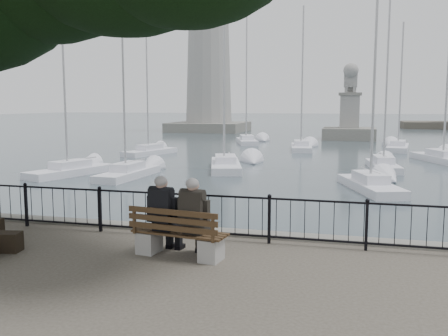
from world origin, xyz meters
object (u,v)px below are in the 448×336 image
(bench, at_px, (178,240))
(person_right, at_px, (196,221))
(lion_monument, at_px, (350,121))
(person_left, at_px, (165,218))
(lighthouse, at_px, (209,37))

(bench, distance_m, person_right, 0.52)
(lion_monument, bearing_deg, person_right, -92.58)
(bench, xyz_separation_m, person_left, (-0.32, 0.16, 0.38))
(lighthouse, bearing_deg, lion_monument, -31.10)
(person_left, distance_m, person_right, 0.68)
(person_left, bearing_deg, lighthouse, 105.74)
(person_right, xyz_separation_m, lighthouse, (-17.80, 60.85, 11.69))
(person_left, height_order, lion_monument, lion_monument)
(person_left, height_order, lighthouse, lighthouse)
(lighthouse, height_order, lion_monument, lighthouse)
(person_left, bearing_deg, person_right, -8.33)
(person_right, relative_size, lighthouse, 0.05)
(person_right, bearing_deg, lion_monument, 87.42)
(person_right, height_order, lighthouse, lighthouse)
(bench, height_order, person_right, person_right)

